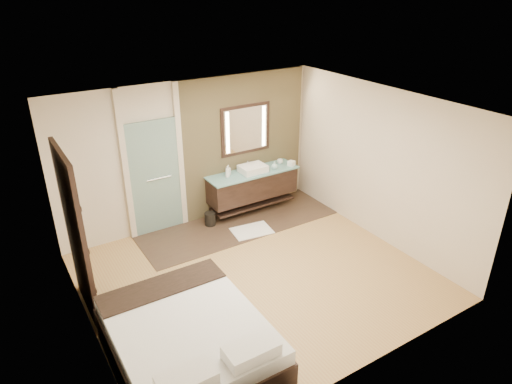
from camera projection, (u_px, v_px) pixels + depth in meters
floor at (257, 276)px, 7.20m from camera, size 5.00×5.00×0.00m
tile_strip at (239, 224)px, 8.71m from camera, size 3.80×1.30×0.01m
stone_wall at (244, 143)px, 8.84m from camera, size 2.60×0.08×2.70m
vanity at (252, 185)px, 8.95m from camera, size 1.85×0.55×0.88m
mirror_unit at (246, 129)px, 8.67m from camera, size 1.06×0.04×0.96m
frosted_door at (155, 173)px, 8.04m from camera, size 1.10×0.12×2.70m
shoji_partition at (76, 236)px, 5.98m from camera, size 0.06×1.20×2.40m
bed at (189, 344)px, 5.42m from camera, size 1.70×2.12×0.81m
bath_mat at (252, 231)px, 8.44m from camera, size 0.78×0.59×0.02m
waste_bin at (210, 219)px, 8.62m from camera, size 0.24×0.24×0.26m
tissue_box at (291, 163)px, 9.07m from camera, size 0.16×0.16×0.10m
soap_bottle_a at (227, 172)px, 8.53m from camera, size 0.10×0.10×0.22m
soap_bottle_b at (228, 170)px, 8.66m from camera, size 0.11×0.11×0.19m
soap_bottle_c at (274, 165)px, 8.91m from camera, size 0.15×0.15×0.15m
cup at (280, 161)px, 9.18m from camera, size 0.15×0.15×0.09m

